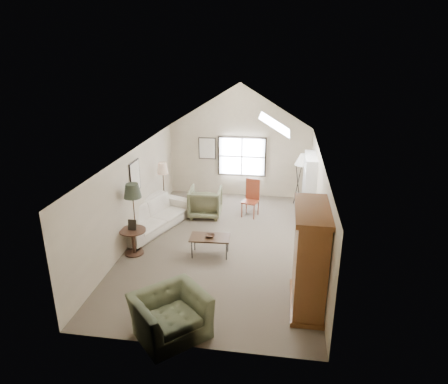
# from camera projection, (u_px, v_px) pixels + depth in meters

# --- Properties ---
(room_shell) EXTENTS (5.01, 8.01, 4.00)m
(room_shell) POSITION_uv_depth(u_px,v_px,m) (222.00, 129.00, 9.85)
(room_shell) COLOR brown
(room_shell) RESTS_ON ground
(window) EXTENTS (1.72, 0.08, 1.42)m
(window) POSITION_uv_depth(u_px,v_px,m) (242.00, 157.00, 14.12)
(window) COLOR black
(window) RESTS_ON room_shell
(skylight) EXTENTS (0.80, 1.20, 0.52)m
(skylight) POSITION_uv_depth(u_px,v_px,m) (276.00, 123.00, 10.50)
(skylight) COLOR white
(skylight) RESTS_ON room_shell
(wall_art) EXTENTS (1.97, 3.71, 0.88)m
(wall_art) POSITION_uv_depth(u_px,v_px,m) (172.00, 162.00, 12.43)
(wall_art) COLOR black
(wall_art) RESTS_ON room_shell
(armoire) EXTENTS (0.60, 1.50, 2.20)m
(armoire) POSITION_uv_depth(u_px,v_px,m) (310.00, 259.00, 8.05)
(armoire) COLOR brown
(armoire) RESTS_ON ground
(tv_alcove) EXTENTS (0.32, 1.30, 2.10)m
(tv_alcove) POSITION_uv_depth(u_px,v_px,m) (309.00, 190.00, 11.72)
(tv_alcove) COLOR white
(tv_alcove) RESTS_ON ground
(media_console) EXTENTS (0.34, 1.18, 0.60)m
(media_console) POSITION_uv_depth(u_px,v_px,m) (306.00, 217.00, 12.02)
(media_console) COLOR #382316
(media_console) RESTS_ON ground
(tv_panel) EXTENTS (0.05, 0.90, 0.55)m
(tv_panel) POSITION_uv_depth(u_px,v_px,m) (307.00, 197.00, 11.80)
(tv_panel) COLOR black
(tv_panel) RESTS_ON media_console
(sofa) EXTENTS (1.95, 2.93, 0.80)m
(sofa) POSITION_uv_depth(u_px,v_px,m) (153.00, 215.00, 11.86)
(sofa) COLOR silver
(sofa) RESTS_ON ground
(armchair_near) EXTENTS (1.71, 1.70, 0.84)m
(armchair_near) POSITION_uv_depth(u_px,v_px,m) (170.00, 315.00, 7.44)
(armchair_near) COLOR #525A3F
(armchair_near) RESTS_ON ground
(armchair_far) EXTENTS (1.05, 1.08, 0.93)m
(armchair_far) POSITION_uv_depth(u_px,v_px,m) (205.00, 202.00, 12.69)
(armchair_far) COLOR #636446
(armchair_far) RESTS_ON ground
(coffee_table) EXTENTS (1.05, 0.62, 0.52)m
(coffee_table) POSITION_uv_depth(u_px,v_px,m) (210.00, 246.00, 10.34)
(coffee_table) COLOR #3A2317
(coffee_table) RESTS_ON ground
(bowl) EXTENTS (0.26, 0.26, 0.06)m
(bowl) POSITION_uv_depth(u_px,v_px,m) (210.00, 236.00, 10.24)
(bowl) COLOR #392317
(bowl) RESTS_ON coffee_table
(side_table) EXTENTS (0.88, 0.88, 0.68)m
(side_table) POSITION_uv_depth(u_px,v_px,m) (134.00, 242.00, 10.39)
(side_table) COLOR #3B2118
(side_table) RESTS_ON ground
(side_chair) EXTENTS (0.57, 0.57, 1.20)m
(side_chair) POSITION_uv_depth(u_px,v_px,m) (250.00, 199.00, 12.61)
(side_chair) COLOR brown
(side_chair) RESTS_ON ground
(tripod_lamp) EXTENTS (0.60, 0.60, 1.85)m
(tripod_lamp) POSITION_uv_depth(u_px,v_px,m) (302.00, 180.00, 13.32)
(tripod_lamp) COLOR silver
(tripod_lamp) RESTS_ON ground
(dark_lamp) EXTENTS (0.59, 0.59, 1.90)m
(dark_lamp) POSITION_uv_depth(u_px,v_px,m) (135.00, 217.00, 10.37)
(dark_lamp) COLOR black
(dark_lamp) RESTS_ON ground
(tan_lamp) EXTENTS (0.44, 0.44, 1.71)m
(tan_lamp) POSITION_uv_depth(u_px,v_px,m) (164.00, 188.00, 12.81)
(tan_lamp) COLOR tan
(tan_lamp) RESTS_ON ground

